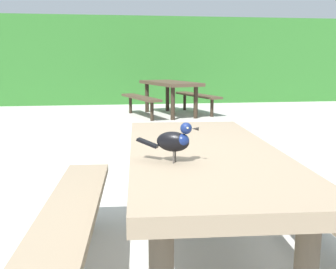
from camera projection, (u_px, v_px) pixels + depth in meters
hedge_wall at (114, 61)px, 11.52m from camera, size 28.00×1.77×2.38m
picnic_table_foreground at (203, 182)px, 2.09m from camera, size 1.79×1.85×0.74m
bird_grackle at (175, 140)px, 1.75m from camera, size 0.27×0.15×0.18m
picnic_table_mid_right at (170, 90)px, 8.72m from camera, size 2.10×2.12×0.74m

